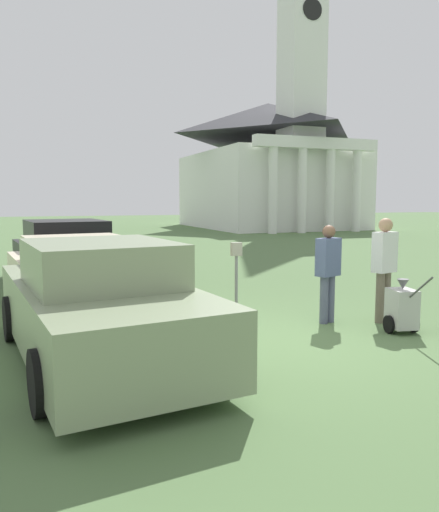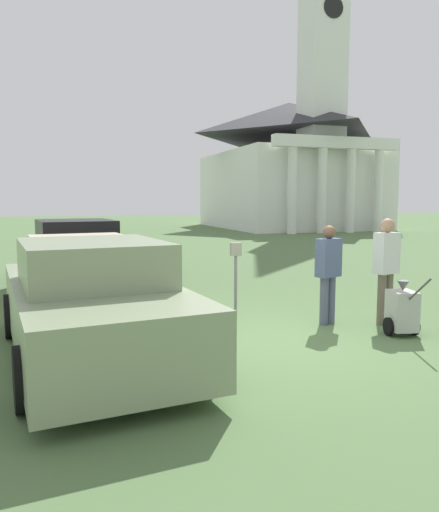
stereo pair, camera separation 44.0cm
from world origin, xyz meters
The scene contains 9 objects.
ground_plane centered at (0.00, 0.00, 0.00)m, with size 120.00×120.00×0.00m, color #517042.
parked_car_sage centered at (-2.76, 0.11, 0.71)m, with size 2.44×4.88×1.55m.
parked_car_cream centered at (-2.76, 2.99, 0.67)m, with size 2.53×5.21×1.39m.
parked_car_black centered at (-2.76, 6.27, 0.72)m, with size 2.50×4.96×1.57m.
parking_meter centered at (-0.34, 1.33, 0.94)m, with size 0.18×0.09×1.35m.
person_worker centered at (1.07, 0.74, 0.93)m, with size 0.47×0.35×1.64m.
person_supervisor centered at (1.97, 0.44, 1.00)m, with size 0.46×0.32×1.76m.
equipment_cart centered at (1.79, -0.22, 0.39)m, with size 0.52×1.00×1.00m.
church centered at (13.34, 27.39, 5.29)m, with size 10.29×13.72×22.69m.
Camera 1 is at (-3.55, -6.29, 2.06)m, focal length 35.00 mm.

